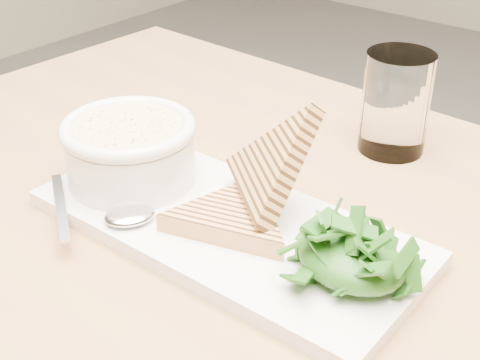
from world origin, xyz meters
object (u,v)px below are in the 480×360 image
Objects in this scene: platter at (227,227)px; glass_near at (396,103)px; table_top at (280,294)px; soup_bowl at (131,157)px.

glass_near reaches higher than platter.
table_top is 3.18× the size of platter.
platter is at bearing 1.31° from soup_bowl.
soup_bowl is 1.12× the size of glass_near.
table_top is 9.15× the size of soup_bowl.
soup_bowl is (-0.12, -0.00, 0.03)m from platter.
glass_near reaches higher than soup_bowl.
platter is at bearing 166.35° from table_top.
glass_near is at bearing 81.50° from platter.
platter reaches higher than table_top.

